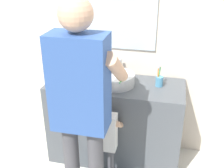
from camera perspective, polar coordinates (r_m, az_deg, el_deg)
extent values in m
cube|color=beige|center=(2.80, 2.26, 12.06)|extent=(4.40, 0.08, 2.70)
cube|color=silver|center=(2.73, 2.07, 13.63)|extent=(0.67, 0.02, 0.63)
cube|color=#4C5156|center=(2.88, 0.69, -7.65)|extent=(1.31, 0.54, 0.85)
cylinder|color=silver|center=(2.63, 0.65, 0.96)|extent=(0.37, 0.37, 0.11)
cylinder|color=#B1B1AD|center=(2.63, 0.65, 1.07)|extent=(0.30, 0.30, 0.09)
cylinder|color=#B7BABF|center=(2.83, 1.70, 3.50)|extent=(0.03, 0.03, 0.18)
cylinder|color=#B7BABF|center=(2.74, 1.46, 4.60)|extent=(0.02, 0.12, 0.02)
cylinder|color=#B7BABF|center=(2.86, 0.31, 2.41)|extent=(0.04, 0.04, 0.05)
cylinder|color=#B7BABF|center=(2.84, 3.07, 2.16)|extent=(0.04, 0.04, 0.05)
cylinder|color=#4C8EB2|center=(2.64, 9.66, 0.52)|extent=(0.07, 0.07, 0.09)
cylinder|color=orange|center=(2.62, 9.40, 1.57)|extent=(0.02, 0.04, 0.17)
cube|color=white|center=(2.58, 9.55, 3.50)|extent=(0.01, 0.02, 0.02)
cylinder|color=green|center=(2.63, 9.56, 1.69)|extent=(0.03, 0.02, 0.17)
cube|color=white|center=(2.60, 9.71, 3.61)|extent=(0.01, 0.02, 0.02)
cylinder|color=#47474C|center=(2.70, -2.40, -16.14)|extent=(0.06, 0.06, 0.40)
cylinder|color=#47474C|center=(2.69, -0.24, -16.47)|extent=(0.06, 0.06, 0.40)
cube|color=white|center=(2.46, -1.41, -9.75)|extent=(0.20, 0.11, 0.35)
sphere|color=#D8A884|center=(2.33, -1.47, -4.88)|extent=(0.11, 0.11, 0.11)
cylinder|color=#D8A884|center=(2.54, -3.32, -7.70)|extent=(0.05, 0.24, 0.19)
cylinder|color=#D8A884|center=(2.50, 1.59, -8.34)|extent=(0.05, 0.24, 0.19)
cylinder|color=#47474C|center=(2.40, -8.14, -16.32)|extent=(0.12, 0.12, 0.81)
cube|color=#33569E|center=(1.95, -6.70, 0.13)|extent=(0.41, 0.23, 0.71)
sphere|color=#D8A884|center=(1.80, -7.48, 14.07)|extent=(0.23, 0.23, 0.23)
cylinder|color=#D8A884|center=(2.16, -10.74, 4.22)|extent=(0.10, 0.49, 0.39)
cylinder|color=#D8A884|center=(2.03, 0.93, 3.26)|extent=(0.10, 0.49, 0.39)
cylinder|color=green|center=(2.27, 1.91, 0.61)|extent=(0.01, 0.14, 0.03)
cube|color=white|center=(2.33, 2.28, 1.63)|extent=(0.01, 0.02, 0.02)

